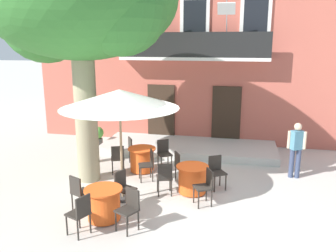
{
  "coord_description": "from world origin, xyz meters",
  "views": [
    {
      "loc": [
        1.48,
        -8.45,
        3.96
      ],
      "look_at": [
        -0.81,
        2.25,
        1.3
      ],
      "focal_mm": 37.18,
      "sensor_mm": 36.0,
      "label": 1
    }
  ],
  "objects": [
    {
      "name": "cafe_chair_front_2",
      "position": [
        -0.87,
        1.89,
        0.53
      ],
      "size": [
        0.55,
        0.55,
        0.91
      ],
      "color": "#2D2823",
      "rests_on": "ground"
    },
    {
      "name": "cafe_chair_middle_1",
      "position": [
        -0.75,
        -1.97,
        0.53
      ],
      "size": [
        0.54,
        0.54,
        0.91
      ],
      "color": "#2D2823",
      "rests_on": "ground"
    },
    {
      "name": "pedestrian_near_entrance",
      "position": [
        3.12,
        1.9,
        0.95
      ],
      "size": [
        0.53,
        0.37,
        1.67
      ],
      "color": "#384260",
      "rests_on": "ground"
    },
    {
      "name": "cafe_chair_near_tree_3",
      "position": [
        0.72,
        -0.45,
        0.53
      ],
      "size": [
        0.54,
        0.54,
        0.91
      ],
      "color": "#2D2823",
      "rests_on": "ground"
    },
    {
      "name": "cafe_chair_front_1",
      "position": [
        -1.08,
        0.78,
        0.53
      ],
      "size": [
        0.53,
        0.53,
        0.91
      ],
      "color": "#2D2823",
      "rests_on": "ground"
    },
    {
      "name": "cafe_chair_near_tree_0",
      "position": [
        0.9,
        0.63,
        0.53
      ],
      "size": [
        0.55,
        0.55,
        0.91
      ],
      "color": "#2D2823",
      "rests_on": "ground"
    },
    {
      "name": "plane_tree",
      "position": [
        -2.88,
        0.52,
        4.88
      ],
      "size": [
        5.35,
        4.69,
        6.59
      ],
      "color": "gray",
      "rests_on": "ground"
    },
    {
      "name": "building_facade",
      "position": [
        -0.37,
        6.99,
        3.75
      ],
      "size": [
        13.0,
        5.09,
        7.5
      ],
      "color": "#BC5B4C",
      "rests_on": "ground"
    },
    {
      "name": "pedestrian_mid_plaza",
      "position": [
        -3.54,
        1.73,
        0.96
      ],
      "size": [
        0.53,
        0.35,
        1.7
      ],
      "color": "gold",
      "rests_on": "ground"
    },
    {
      "name": "cafe_chair_middle_0",
      "position": [
        -1.67,
        -2.41,
        0.53
      ],
      "size": [
        0.52,
        0.52,
        0.91
      ],
      "color": "#2D2823",
      "rests_on": "ground"
    },
    {
      "name": "ground_planter_left",
      "position": [
        -3.91,
        3.73,
        0.42
      ],
      "size": [
        0.43,
        0.43,
        0.76
      ],
      "color": "#47423D",
      "rests_on": "ground"
    },
    {
      "name": "cafe_table_middle",
      "position": [
        -1.45,
        -1.69,
        0.39
      ],
      "size": [
        0.86,
        0.86,
        0.76
      ],
      "color": "#EA561E",
      "rests_on": "ground"
    },
    {
      "name": "cafe_chair_middle_2",
      "position": [
        -1.23,
        -0.97,
        0.53
      ],
      "size": [
        0.52,
        0.52,
        0.91
      ],
      "color": "#2D2823",
      "rests_on": "ground"
    },
    {
      "name": "cafe_chair_near_tree_1",
      "position": [
        -0.13,
        0.8,
        0.53
      ],
      "size": [
        0.54,
        0.54,
        0.91
      ],
      "color": "#2D2823",
      "rests_on": "ground"
    },
    {
      "name": "entrance_step_platform",
      "position": [
        -0.37,
        3.85,
        0.12
      ],
      "size": [
        6.37,
        2.29,
        0.25
      ],
      "primitive_type": "cube",
      "color": "silver",
      "rests_on": "ground"
    },
    {
      "name": "cafe_table_near_tree",
      "position": [
        0.3,
        0.18,
        0.39
      ],
      "size": [
        0.86,
        0.86,
        0.76
      ],
      "color": "#EA561E",
      "rests_on": "ground"
    },
    {
      "name": "cafe_chair_front_0",
      "position": [
        -2.13,
        1.09,
        0.53
      ],
      "size": [
        0.52,
        0.52,
        0.91
      ],
      "color": "#2D2823",
      "rests_on": "ground"
    },
    {
      "name": "cafe_chair_middle_3",
      "position": [
        -2.17,
        -1.44,
        0.53
      ],
      "size": [
        0.53,
        0.53,
        0.91
      ],
      "color": "#2D2823",
      "rests_on": "ground"
    },
    {
      "name": "cafe_umbrella",
      "position": [
        -1.4,
        -0.59,
        2.61
      ],
      "size": [
        2.9,
        2.9,
        2.85
      ],
      "color": "#997A56",
      "rests_on": "ground"
    },
    {
      "name": "ground_plane",
      "position": [
        0.0,
        0.0,
        0.0
      ],
      "size": [
        120.0,
        120.0,
        0.0
      ],
      "primitive_type": "plane",
      "color": "beige"
    },
    {
      "name": "cafe_chair_near_tree_2",
      "position": [
        -0.39,
        -0.13,
        0.53
      ],
      "size": [
        0.5,
        0.5,
        0.91
      ],
      "color": "#2D2823",
      "rests_on": "ground"
    },
    {
      "name": "cafe_chair_front_3",
      "position": [
        -1.93,
        2.03,
        0.53
      ],
      "size": [
        0.55,
        0.55,
        0.91
      ],
      "color": "#2D2823",
      "rests_on": "ground"
    },
    {
      "name": "cafe_table_front",
      "position": [
        -1.47,
        1.44,
        0.39
      ],
      "size": [
        0.86,
        0.86,
        0.76
      ],
      "color": "#EA561E",
      "rests_on": "ground"
    }
  ]
}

